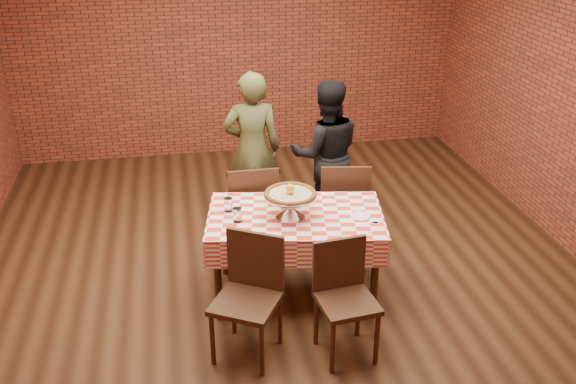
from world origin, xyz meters
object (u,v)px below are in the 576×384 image
object	(u,v)px
pizza	(290,194)
diner_olive	(252,149)
chair_far_right	(342,204)
chair_near_left	(246,302)
chair_near_right	(347,304)
water_glass_right	(228,205)
condiment_caddy	(305,193)
pizza_stand	(290,206)
water_glass_left	(237,215)
chair_far_left	(251,208)
table	(295,256)
diner_black	(326,154)

from	to	relation	value
pizza	diner_olive	bearing A→B (deg)	94.61
pizza	chair_far_right	bearing A→B (deg)	48.45
chair_near_left	chair_near_right	size ratio (longest dim) A/B	1.05
water_glass_right	condiment_caddy	distance (m)	0.65
pizza	chair_far_right	distance (m)	1.07
condiment_caddy	chair_far_right	distance (m)	0.73
pizza	water_glass_right	bearing A→B (deg)	158.96
pizza_stand	chair_far_right	distance (m)	1.03
pizza	water_glass_left	distance (m)	0.44
chair_near_right	chair_far_left	xyz separation A→B (m)	(-0.48, 1.59, 0.03)
chair_near_left	chair_near_right	world-z (taller)	chair_near_left
pizza_stand	diner_olive	distance (m)	1.44
pizza_stand	water_glass_left	world-z (taller)	pizza_stand
diner_olive	water_glass_right	bearing A→B (deg)	76.96
table	water_glass_left	size ratio (longest dim) A/B	12.20
water_glass_right	diner_olive	xyz separation A→B (m)	(0.36, 1.25, -0.03)
chair_near_left	chair_near_right	distance (m)	0.72
pizza_stand	chair_near_left	distance (m)	0.90
chair_far_left	diner_olive	xyz separation A→B (m)	(0.10, 0.64, 0.32)
chair_near_left	pizza	bearing A→B (deg)	85.89
pizza	chair_near_left	world-z (taller)	pizza
water_glass_left	pizza_stand	bearing A→B (deg)	0.73
table	pizza	size ratio (longest dim) A/B	3.37
chair_near_left	diner_black	bearing A→B (deg)	91.23
water_glass_left	chair_near_right	world-z (taller)	chair_near_right
diner_black	water_glass_right	bearing A→B (deg)	49.50
pizza_stand	condiment_caddy	distance (m)	0.32
chair_near_left	chair_far_right	bearing A→B (deg)	81.66
table	diner_black	distance (m)	1.41
pizza	pizza_stand	bearing A→B (deg)	0.00
pizza_stand	condiment_caddy	xyz separation A→B (m)	(0.18, 0.27, -0.03)
pizza_stand	pizza	world-z (taller)	pizza
water_glass_right	condiment_caddy	size ratio (longest dim) A/B	0.90
water_glass_left	chair_far_left	xyz separation A→B (m)	(0.21, 0.79, -0.35)
chair_far_left	table	bearing A→B (deg)	108.50
water_glass_left	table	bearing A→B (deg)	3.14
pizza	chair_near_right	distance (m)	0.99
condiment_caddy	chair_near_right	bearing A→B (deg)	-95.98
pizza	chair_far_right	world-z (taller)	pizza
chair_near_right	condiment_caddy	bearing A→B (deg)	87.77
table	diner_black	size ratio (longest dim) A/B	0.92
table	water_glass_left	xyz separation A→B (m)	(-0.47, -0.03, 0.44)
chair_near_right	chair_far_right	world-z (taller)	chair_far_right
chair_near_left	diner_black	size ratio (longest dim) A/B	0.61
water_glass_right	chair_far_right	size ratio (longest dim) A/B	0.12
pizza	water_glass_right	size ratio (longest dim) A/B	3.62
water_glass_left	diner_black	xyz separation A→B (m)	(1.02, 1.26, -0.06)
chair_far_left	diner_black	world-z (taller)	diner_black
water_glass_right	chair_near_left	xyz separation A→B (m)	(0.03, -0.85, -0.36)
diner_black	chair_far_right	bearing A→B (deg)	97.98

